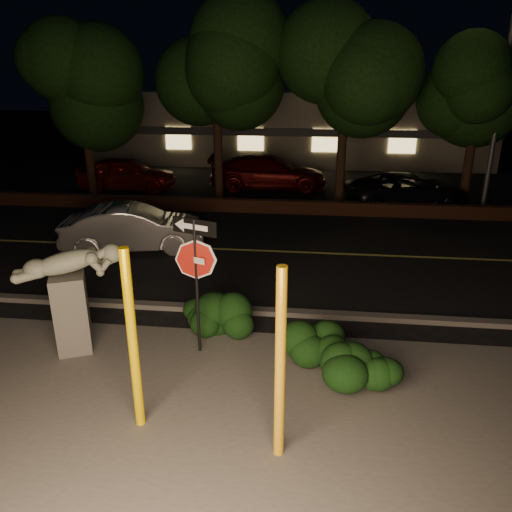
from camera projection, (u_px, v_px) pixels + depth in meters
The scene contains 24 objects.
ground at pixel (271, 223), 18.00m from camera, with size 90.00×90.00×0.00m, color black.
patio at pixel (211, 427), 7.79m from camera, with size 14.00×6.00×0.02m, color #4C4944.
road at pixel (263, 251), 15.22m from camera, with size 80.00×8.00×0.01m, color black.
lane_marking at pixel (263, 251), 15.21m from camera, with size 80.00×0.12×0.01m, color #B9B14A.
curb at pixel (245, 310), 11.39m from camera, with size 80.00×0.25×0.12m, color #4C4944.
brick_wall at pixel (274, 206), 19.12m from camera, with size 40.00×0.35×0.50m, color #4A2718.
parking_lot at pixel (284, 181), 24.50m from camera, with size 40.00×12.00×0.01m, color black.
building at pixel (292, 122), 31.21m from camera, with size 22.00×10.20×4.00m.
tree_far_a at pixel (78, 65), 19.74m from camera, with size 4.60×4.60×7.43m.
tree_far_b at pixel (215, 45), 19.09m from camera, with size 5.20×5.20×8.41m.
tree_far_c at pixel (347, 55), 18.32m from camera, with size 4.80×4.80×7.84m.
tree_far_d at pixel (484, 62), 18.34m from camera, with size 4.40×4.40×7.42m.
yellow_pole_left at pixel (133, 342), 7.34m from camera, with size 0.15×0.15×2.96m, color #FBCE00.
yellow_pole_right at pixel (280, 367), 6.74m from camera, with size 0.15×0.15×2.95m, color yellow.
signpost at pixel (196, 260), 9.18m from camera, with size 0.88×0.34×2.73m.
sculpture at pixel (70, 289), 9.46m from camera, with size 1.95×1.23×2.15m.
hedge_center at pixel (223, 312), 10.37m from camera, with size 1.87×0.88×0.97m, color black.
hedge_right at pixel (317, 342), 9.24m from camera, with size 1.51×0.81×0.99m, color black.
hedge_far_right at pixel (361, 366), 8.57m from camera, with size 1.30×0.81×0.91m, color black.
streetlight at pixel (502, 52), 17.61m from camera, with size 1.39×0.68×9.65m.
silver_sedan at pixel (133, 228), 15.11m from camera, with size 1.47×4.21×1.39m, color #A4A4A9.
parked_car_red at pixel (126, 174), 22.50m from camera, with size 1.76×4.36×1.49m, color maroon.
parked_car_darkred at pixel (268, 172), 22.64m from camera, with size 2.15×5.29×1.54m, color #410505.
parked_car_dark at pixel (408, 190), 19.82m from camera, with size 2.23×4.83×1.34m, color black.
Camera 1 is at (1.42, -7.21, 5.28)m, focal length 35.00 mm.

